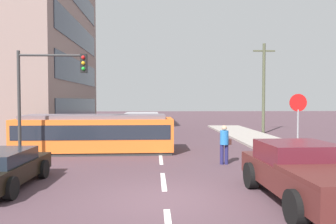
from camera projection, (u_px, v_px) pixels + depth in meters
ground_plane at (159, 147)px, 18.83m from camera, size 120.00×120.00×0.00m
sidewalk_curb_right at (305, 157)px, 15.13m from camera, size 3.20×36.00×0.14m
lane_stripe_1 at (163, 181)px, 10.85m from camera, size 0.16×2.40×0.01m
lane_stripe_2 at (161, 159)px, 14.84m from camera, size 0.16×2.40×0.01m
lane_stripe_3 at (159, 138)px, 23.00m from camera, size 0.16×2.40×0.01m
lane_stripe_4 at (158, 130)px, 28.99m from camera, size 0.16×2.40×0.01m
streetcar_tram at (96, 133)px, 16.83m from camera, size 8.08×2.66×1.99m
city_bus at (142, 123)px, 24.07m from camera, size 2.57×5.02×1.77m
pedestrian_crossing at (224, 142)px, 13.72m from camera, size 0.51×0.36×1.67m
pickup_truck_parked at (305, 173)px, 8.61m from camera, size 2.37×5.05×1.55m
parked_sedan_near at (1, 168)px, 10.01m from camera, size 1.99×4.15×1.19m
stop_sign at (298, 113)px, 13.88m from camera, size 0.76×0.07×2.88m
traffic_light_mast at (47, 84)px, 14.30m from camera, size 3.08×0.33×4.94m
utility_pole_mid at (264, 87)px, 26.34m from camera, size 1.80×0.24×7.37m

